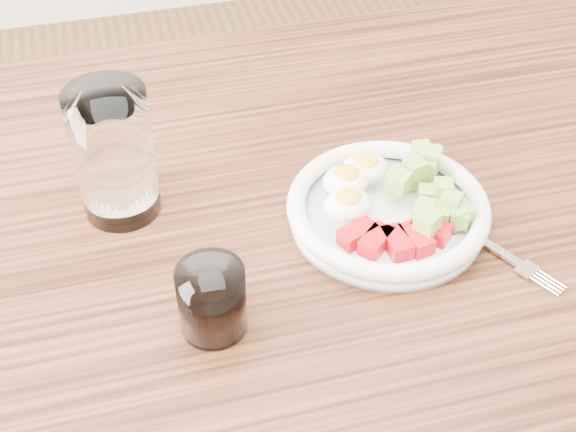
# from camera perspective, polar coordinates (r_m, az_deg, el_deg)

# --- Properties ---
(dining_table) EXTENTS (1.50, 0.90, 0.77)m
(dining_table) POSITION_cam_1_polar(r_m,az_deg,el_deg) (0.93, 0.76, -6.27)
(dining_table) COLOR brown
(dining_table) RESTS_ON ground
(bowl) EXTENTS (0.22, 0.22, 0.05)m
(bowl) POSITION_cam_1_polar(r_m,az_deg,el_deg) (0.87, 7.12, 0.67)
(bowl) COLOR white
(bowl) RESTS_ON dining_table
(fork) EXTENTS (0.10, 0.18, 0.01)m
(fork) POSITION_cam_1_polar(r_m,az_deg,el_deg) (0.88, 12.54, -1.00)
(fork) COLOR black
(fork) RESTS_ON dining_table
(water_glass) EXTENTS (0.08, 0.08, 0.15)m
(water_glass) POSITION_cam_1_polar(r_m,az_deg,el_deg) (0.86, -12.28, 4.36)
(water_glass) COLOR white
(water_glass) RESTS_ON dining_table
(coffee_glass) EXTENTS (0.06, 0.06, 0.07)m
(coffee_glass) POSITION_cam_1_polar(r_m,az_deg,el_deg) (0.75, -5.43, -5.96)
(coffee_glass) COLOR white
(coffee_glass) RESTS_ON dining_table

